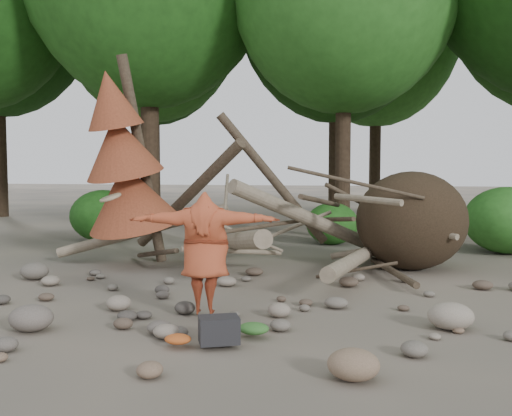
# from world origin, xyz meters

# --- Properties ---
(ground) EXTENTS (120.00, 120.00, 0.00)m
(ground) POSITION_xyz_m (0.00, 0.00, 0.00)
(ground) COLOR #514C44
(ground) RESTS_ON ground
(deadfall_pile) EXTENTS (8.55, 5.24, 3.30)m
(deadfall_pile) POSITION_xyz_m (2.02, 4.24, 0.95)
(deadfall_pile) COLOR #332619
(deadfall_pile) RESTS_ON ground
(dead_conifer) EXTENTS (2.06, 2.16, 4.35)m
(dead_conifer) POSITION_xyz_m (-3.12, 3.37, 2.11)
(dead_conifer) COLOR #4C3F30
(dead_conifer) RESTS_ON ground
(bush_left) EXTENTS (1.80, 1.80, 1.44)m
(bush_left) POSITION_xyz_m (-5.50, 7.20, 0.72)
(bush_left) COLOR #1C4F15
(bush_left) RESTS_ON ground
(bush_mid) EXTENTS (1.40, 1.40, 1.12)m
(bush_mid) POSITION_xyz_m (0.80, 7.80, 0.56)
(bush_mid) COLOR #26641D
(bush_mid) RESTS_ON ground
(bush_right) EXTENTS (2.00, 2.00, 1.60)m
(bush_right) POSITION_xyz_m (5.00, 7.00, 0.80)
(bush_right) COLOR #307725
(bush_right) RESTS_ON ground
(frisbee_thrower) EXTENTS (2.40, 0.91, 1.65)m
(frisbee_thrower) POSITION_xyz_m (-0.40, -0.13, 0.90)
(frisbee_thrower) COLOR #AD4527
(frisbee_thrower) RESTS_ON ground
(backpack) EXTENTS (0.53, 0.45, 0.30)m
(backpack) POSITION_xyz_m (0.11, -1.31, 0.15)
(backpack) COLOR black
(backpack) RESTS_ON ground
(cloth_green) EXTENTS (0.37, 0.31, 0.14)m
(cloth_green) POSITION_xyz_m (0.43, -0.88, 0.07)
(cloth_green) COLOR #326829
(cloth_green) RESTS_ON ground
(cloth_orange) EXTENTS (0.31, 0.25, 0.11)m
(cloth_orange) POSITION_xyz_m (-0.34, -1.42, 0.06)
(cloth_orange) COLOR #B5501F
(cloth_orange) RESTS_ON ground
(boulder_front_left) EXTENTS (0.55, 0.50, 0.33)m
(boulder_front_left) POSITION_xyz_m (-2.37, -1.12, 0.17)
(boulder_front_left) COLOR #6B6159
(boulder_front_left) RESTS_ON ground
(boulder_front_right) EXTENTS (0.51, 0.46, 0.31)m
(boulder_front_right) POSITION_xyz_m (1.64, -2.01, 0.15)
(boulder_front_right) COLOR #856A53
(boulder_front_right) RESTS_ON ground
(boulder_mid_right) EXTENTS (0.57, 0.52, 0.34)m
(boulder_mid_right) POSITION_xyz_m (2.80, -0.02, 0.17)
(boulder_mid_right) COLOR gray
(boulder_mid_right) RESTS_ON ground
(boulder_mid_left) EXTENTS (0.52, 0.47, 0.31)m
(boulder_mid_left) POSITION_xyz_m (-4.24, 1.89, 0.16)
(boulder_mid_left) COLOR #676057
(boulder_mid_left) RESTS_ON ground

